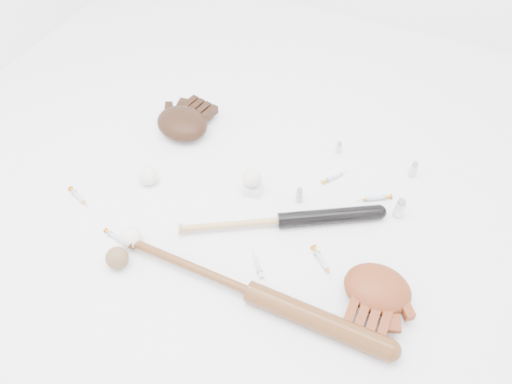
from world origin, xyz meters
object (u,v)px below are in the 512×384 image
at_px(bat_wood, 251,292).
at_px(glove_dark, 182,123).
at_px(bat_dark, 280,220).
at_px(pedestal, 252,187).

distance_m(bat_wood, glove_dark, 0.86).
xyz_separation_m(bat_dark, bat_wood, (0.03, -0.32, 0.01)).
height_order(bat_wood, pedestal, bat_wood).
relative_size(glove_dark, pedestal, 3.88).
relative_size(bat_dark, pedestal, 11.03).
xyz_separation_m(glove_dark, pedestal, (0.42, -0.18, -0.03)).
bearing_deg(bat_wood, bat_dark, 95.56).
bearing_deg(bat_wood, pedestal, 114.95).
relative_size(bat_wood, glove_dark, 3.57).
bearing_deg(bat_dark, bat_wood, -115.55).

